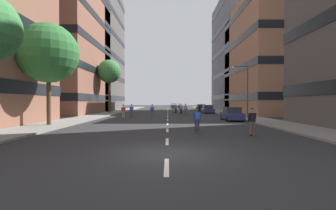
{
  "coord_description": "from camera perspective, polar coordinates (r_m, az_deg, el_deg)",
  "views": [
    {
      "loc": [
        0.05,
        -9.94,
        2.19
      ],
      "look_at": [
        0.0,
        22.64,
        1.67
      ],
      "focal_mm": 25.57,
      "sensor_mm": 36.0,
      "label": 1
    }
  ],
  "objects": [
    {
      "name": "skater_4",
      "position": [
        36.35,
        4.27,
        -0.94
      ],
      "size": [
        0.55,
        0.92,
        1.78
      ],
      "color": "brown",
      "rests_on": "ground_plane"
    },
    {
      "name": "streetlamp_right",
      "position": [
        31.41,
        17.88,
        4.43
      ],
      "size": [
        2.13,
        0.3,
        6.5
      ],
      "color": "#3F3F44",
      "rests_on": "sidewalk_right"
    },
    {
      "name": "building_right_mid",
      "position": [
        46.86,
        25.52,
        10.16
      ],
      "size": [
        15.4,
        19.17,
        19.39
      ],
      "color": "#9E6B51",
      "rests_on": "ground_plane"
    },
    {
      "name": "parked_car_mid",
      "position": [
        44.28,
        9.51,
        -1.03
      ],
      "size": [
        1.82,
        4.4,
        1.52
      ],
      "color": "navy",
      "rests_on": "ground_plane"
    },
    {
      "name": "sidewalk_left",
      "position": [
        46.15,
        -12.95,
        -1.74
      ],
      "size": [
        3.72,
        85.48,
        0.14
      ],
      "primitive_type": "cube",
      "color": "gray",
      "rests_on": "ground_plane"
    },
    {
      "name": "skater_2",
      "position": [
        16.56,
        7.03,
        -3.15
      ],
      "size": [
        0.55,
        0.92,
        1.78
      ],
      "color": "brown",
      "rests_on": "ground_plane"
    },
    {
      "name": "sidewalk_right",
      "position": [
        46.12,
        13.01,
        -1.74
      ],
      "size": [
        3.72,
        85.48,
        0.14
      ],
      "primitive_type": "cube",
      "color": "gray",
      "rests_on": "ground_plane"
    },
    {
      "name": "parked_car_far",
      "position": [
        53.02,
        7.94,
        -0.7
      ],
      "size": [
        1.82,
        4.4,
        1.52
      ],
      "color": "black",
      "rests_on": "ground_plane"
    },
    {
      "name": "street_tree_near",
      "position": [
        43.87,
        -13.76,
        7.72
      ],
      "size": [
        4.08,
        4.08,
        9.35
      ],
      "color": "#4C3823",
      "rests_on": "sidewalk_left"
    },
    {
      "name": "skater_3",
      "position": [
        32.8,
        -8.6,
        -1.2
      ],
      "size": [
        0.55,
        0.92,
        1.78
      ],
      "color": "brown",
      "rests_on": "ground_plane"
    },
    {
      "name": "skater_5",
      "position": [
        48.54,
        1.0,
        -0.47
      ],
      "size": [
        0.55,
        0.92,
        1.78
      ],
      "color": "brown",
      "rests_on": "ground_plane"
    },
    {
      "name": "skater_9",
      "position": [
        47.19,
        1.52,
        -0.55
      ],
      "size": [
        0.55,
        0.91,
        1.78
      ],
      "color": "brown",
      "rests_on": "ground_plane"
    },
    {
      "name": "ground_plane",
      "position": [
        41.08,
        0.02,
        -2.14
      ],
      "size": [
        186.51,
        186.51,
        0.0
      ],
      "primitive_type": "plane",
      "color": "#28282B"
    },
    {
      "name": "lane_markings",
      "position": [
        42.99,
        0.02,
        -2.0
      ],
      "size": [
        0.16,
        72.2,
        0.01
      ],
      "color": "silver",
      "rests_on": "ground_plane"
    },
    {
      "name": "street_tree_mid",
      "position": [
        23.65,
        -26.54,
        10.96
      ],
      "size": [
        5.15,
        5.15,
        8.8
      ],
      "color": "#4C3823",
      "rests_on": "sidewalk_left"
    },
    {
      "name": "skater_8",
      "position": [
        38.69,
        3.22,
        -0.82
      ],
      "size": [
        0.56,
        0.92,
        1.78
      ],
      "color": "brown",
      "rests_on": "ground_plane"
    },
    {
      "name": "skater_10",
      "position": [
        46.09,
        2.73,
        -0.58
      ],
      "size": [
        0.55,
        0.92,
        1.78
      ],
      "color": "brown",
      "rests_on": "ground_plane"
    },
    {
      "name": "skater_7",
      "position": [
        32.88,
        -3.71,
        -1.13
      ],
      "size": [
        0.56,
        0.92,
        1.78
      ],
      "color": "brown",
      "rests_on": "ground_plane"
    },
    {
      "name": "building_left_mid",
      "position": [
        47.24,
        -25.47,
        12.38
      ],
      "size": [
        15.4,
        18.75,
        23.12
      ],
      "color": "brown",
      "rests_on": "ground_plane"
    },
    {
      "name": "parked_car_near",
      "position": [
        28.13,
        15.03,
        -2.15
      ],
      "size": [
        1.82,
        4.4,
        1.52
      ],
      "color": "navy",
      "rests_on": "ground_plane"
    },
    {
      "name": "skater_0",
      "position": [
        30.69,
        -10.53,
        -1.35
      ],
      "size": [
        0.55,
        0.92,
        1.78
      ],
      "color": "brown",
      "rests_on": "ground_plane"
    },
    {
      "name": "skater_6",
      "position": [
        43.1,
        1.97,
        -0.65
      ],
      "size": [
        0.57,
        0.92,
        1.78
      ],
      "color": "brown",
      "rests_on": "ground_plane"
    },
    {
      "name": "building_right_far",
      "position": [
        61.39,
        19.29,
        11.19
      ],
      "size": [
        15.4,
        19.14,
        26.2
      ],
      "color": "slate",
      "rests_on": "ground_plane"
    },
    {
      "name": "building_left_far",
      "position": [
        61.71,
        -19.21,
        12.58
      ],
      "size": [
        15.4,
        21.01,
        29.26
      ],
      "color": "#4C4744",
      "rests_on": "ground_plane"
    },
    {
      "name": "skater_1",
      "position": [
        16.04,
        19.53,
        -3.44
      ],
      "size": [
        0.55,
        0.92,
        1.78
      ],
      "color": "brown",
      "rests_on": "ground_plane"
    }
  ]
}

